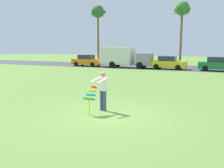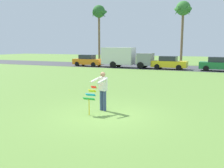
{
  "view_description": "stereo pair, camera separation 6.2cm",
  "coord_description": "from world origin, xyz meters",
  "px_view_note": "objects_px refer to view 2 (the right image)",
  "views": [
    {
      "loc": [
        4.1,
        -8.91,
        2.86
      ],
      "look_at": [
        -0.43,
        1.65,
        1.05
      ],
      "focal_mm": 39.11,
      "sensor_mm": 36.0,
      "label": 1
    },
    {
      "loc": [
        4.16,
        -8.88,
        2.86
      ],
      "look_at": [
        -0.43,
        1.65,
        1.05
      ],
      "focal_mm": 39.11,
      "sensor_mm": 36.0,
      "label": 2
    }
  ],
  "objects_px": {
    "parked_car_orange": "(88,61)",
    "palm_tree_right_near": "(183,11)",
    "kite_held": "(91,96)",
    "parked_truck_grey_van": "(124,57)",
    "palm_tree_left_near": "(99,14)",
    "person_kite_flyer": "(103,90)",
    "parked_car_yellow": "(169,63)",
    "parked_car_green": "(219,64)"
  },
  "relations": [
    {
      "from": "parked_car_orange",
      "to": "palm_tree_right_near",
      "type": "xyz_separation_m",
      "value": [
        11.55,
        8.11,
        7.07
      ]
    },
    {
      "from": "kite_held",
      "to": "parked_truck_grey_van",
      "type": "distance_m",
      "value": 22.19
    },
    {
      "from": "parked_truck_grey_van",
      "to": "palm_tree_left_near",
      "type": "height_order",
      "value": "palm_tree_left_near"
    },
    {
      "from": "person_kite_flyer",
      "to": "palm_tree_left_near",
      "type": "relative_size",
      "value": 0.18
    },
    {
      "from": "kite_held",
      "to": "parked_car_orange",
      "type": "height_order",
      "value": "parked_car_orange"
    },
    {
      "from": "parked_car_orange",
      "to": "palm_tree_right_near",
      "type": "distance_m",
      "value": 15.79
    },
    {
      "from": "person_kite_flyer",
      "to": "kite_held",
      "type": "bearing_deg",
      "value": -106.53
    },
    {
      "from": "palm_tree_right_near",
      "to": "palm_tree_left_near",
      "type": "bearing_deg",
      "value": -179.65
    },
    {
      "from": "person_kite_flyer",
      "to": "parked_car_orange",
      "type": "distance_m",
      "value": 23.83
    },
    {
      "from": "parked_truck_grey_van",
      "to": "parked_car_yellow",
      "type": "distance_m",
      "value": 5.86
    },
    {
      "from": "parked_car_orange",
      "to": "parked_car_yellow",
      "type": "distance_m",
      "value": 11.26
    },
    {
      "from": "parked_car_orange",
      "to": "palm_tree_right_near",
      "type": "bearing_deg",
      "value": 35.05
    },
    {
      "from": "parked_car_green",
      "to": "palm_tree_right_near",
      "type": "height_order",
      "value": "palm_tree_right_near"
    },
    {
      "from": "person_kite_flyer",
      "to": "parked_truck_grey_van",
      "type": "height_order",
      "value": "parked_truck_grey_van"
    },
    {
      "from": "person_kite_flyer",
      "to": "parked_truck_grey_van",
      "type": "xyz_separation_m",
      "value": [
        -6.72,
        20.49,
        0.46
      ]
    },
    {
      "from": "kite_held",
      "to": "palm_tree_left_near",
      "type": "distance_m",
      "value": 33.29
    },
    {
      "from": "person_kite_flyer",
      "to": "palm_tree_right_near",
      "type": "xyz_separation_m",
      "value": [
        -0.6,
        28.6,
        6.89
      ]
    },
    {
      "from": "palm_tree_right_near",
      "to": "parked_car_orange",
      "type": "bearing_deg",
      "value": -144.95
    },
    {
      "from": "parked_truck_grey_van",
      "to": "parked_car_green",
      "type": "relative_size",
      "value": 1.6
    },
    {
      "from": "parked_car_yellow",
      "to": "parked_truck_grey_van",
      "type": "bearing_deg",
      "value": -179.98
    },
    {
      "from": "kite_held",
      "to": "parked_car_green",
      "type": "relative_size",
      "value": 0.28
    },
    {
      "from": "parked_car_yellow",
      "to": "person_kite_flyer",
      "type": "bearing_deg",
      "value": -87.5
    },
    {
      "from": "person_kite_flyer",
      "to": "parked_car_green",
      "type": "relative_size",
      "value": 0.41
    },
    {
      "from": "parked_car_orange",
      "to": "parked_car_green",
      "type": "relative_size",
      "value": 1.01
    },
    {
      "from": "person_kite_flyer",
      "to": "parked_truck_grey_van",
      "type": "bearing_deg",
      "value": 108.16
    },
    {
      "from": "parked_car_orange",
      "to": "parked_truck_grey_van",
      "type": "relative_size",
      "value": 0.63
    },
    {
      "from": "parked_car_yellow",
      "to": "palm_tree_left_near",
      "type": "xyz_separation_m",
      "value": [
        -13.48,
        8.02,
        7.32
      ]
    },
    {
      "from": "person_kite_flyer",
      "to": "parked_truck_grey_van",
      "type": "distance_m",
      "value": 21.57
    },
    {
      "from": "parked_car_green",
      "to": "palm_tree_right_near",
      "type": "xyz_separation_m",
      "value": [
        -5.27,
        8.11,
        7.07
      ]
    },
    {
      "from": "parked_car_yellow",
      "to": "parked_car_orange",
      "type": "bearing_deg",
      "value": -180.0
    },
    {
      "from": "kite_held",
      "to": "palm_tree_left_near",
      "type": "relative_size",
      "value": 0.12
    },
    {
      "from": "parked_truck_grey_van",
      "to": "parked_car_green",
      "type": "distance_m",
      "value": 11.4
    },
    {
      "from": "parked_car_orange",
      "to": "parked_truck_grey_van",
      "type": "height_order",
      "value": "parked_truck_grey_van"
    },
    {
      "from": "kite_held",
      "to": "palm_tree_left_near",
      "type": "bearing_deg",
      "value": 115.84
    },
    {
      "from": "parked_truck_grey_van",
      "to": "parked_car_yellow",
      "type": "height_order",
      "value": "parked_truck_grey_van"
    },
    {
      "from": "person_kite_flyer",
      "to": "parked_truck_grey_van",
      "type": "relative_size",
      "value": 0.26
    },
    {
      "from": "parked_car_yellow",
      "to": "kite_held",
      "type": "bearing_deg",
      "value": -88.16
    },
    {
      "from": "palm_tree_right_near",
      "to": "parked_car_yellow",
      "type": "bearing_deg",
      "value": -92.06
    },
    {
      "from": "parked_car_orange",
      "to": "palm_tree_left_near",
      "type": "height_order",
      "value": "palm_tree_left_near"
    },
    {
      "from": "parked_car_green",
      "to": "palm_tree_right_near",
      "type": "relative_size",
      "value": 0.45
    },
    {
      "from": "parked_car_yellow",
      "to": "palm_tree_right_near",
      "type": "xyz_separation_m",
      "value": [
        0.29,
        8.1,
        7.07
      ]
    },
    {
      "from": "palm_tree_right_near",
      "to": "person_kite_flyer",
      "type": "bearing_deg",
      "value": -88.79
    }
  ]
}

